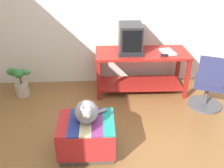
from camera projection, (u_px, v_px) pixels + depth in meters
ground_plane at (121, 158)px, 3.05m from camera, size 14.00×14.00×0.00m
back_wall at (112, 10)px, 4.22m from camera, size 8.00×0.10×2.60m
desk at (141, 65)px, 4.24m from camera, size 1.51×0.65×0.72m
tv_monitor at (130, 38)px, 4.09m from camera, size 0.37×0.46×0.44m
keyboard at (131, 55)px, 3.99m from camera, size 0.40×0.15×0.02m
book at (168, 52)px, 4.09m from camera, size 0.24×0.32×0.03m
ottoman_with_blanket at (87, 136)px, 3.06m from camera, size 0.66×0.56×0.44m
cat at (87, 112)px, 2.91m from camera, size 0.39×0.39×0.31m
potted_plant at (21, 82)px, 4.20m from camera, size 0.40×0.36×0.53m
office_chair at (209, 86)px, 3.83m from camera, size 0.55×0.55×0.89m
stapler at (164, 55)px, 3.95m from camera, size 0.11×0.05×0.04m
pen at (165, 51)px, 4.18m from camera, size 0.08×0.12×0.01m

